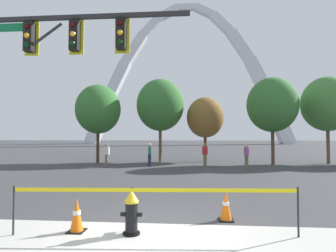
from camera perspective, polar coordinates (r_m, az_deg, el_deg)
name	(u,v)px	position (r m, az deg, el deg)	size (l,w,h in m)	color
ground_plane	(157,228)	(6.51, -2.41, -20.81)	(240.00, 240.00, 0.00)	#3D3D3F
fire_hydrant	(132,212)	(6.05, -7.71, -17.61)	(0.46, 0.48, 0.99)	black
caution_tape_barrier	(154,202)	(5.83, -2.90, -15.65)	(5.96, 0.39, 1.04)	#232326
traffic_cone_by_hydrant	(77,215)	(6.49, -18.72, -17.44)	(0.36, 0.36, 0.73)	black
traffic_cone_mid_sidewalk	(226,206)	(7.10, 12.12, -16.17)	(0.36, 0.36, 0.73)	black
traffic_signal_gantry	(40,63)	(9.07, -25.43, 12.00)	(6.42, 0.44, 6.00)	#232326
monument_arch	(187,80)	(73.67, 3.98, 9.61)	(55.42, 3.24, 38.51)	silver
tree_far_left	(98,109)	(21.80, -14.54, 3.43)	(3.48, 3.48, 6.10)	#473323
tree_left_mid	(160,105)	(21.97, -1.65, 4.43)	(3.83, 3.83, 6.71)	brown
tree_center_left	(205,118)	(22.23, 7.85, 1.78)	(3.00, 3.00, 5.26)	#473323
tree_center_right	(272,105)	(21.32, 21.16, 4.20)	(3.66, 3.66, 6.40)	brown
tree_right_mid	(327,104)	(23.82, 30.61, 4.03)	(3.77, 3.77, 6.60)	brown
pedestrian_walking_left	(246,156)	(17.86, 16.25, -6.12)	(0.24, 0.36, 1.59)	brown
pedestrian_standing_center	(150,154)	(18.63, -3.91, -6.03)	(0.25, 0.37, 1.59)	#232847
pedestrian_walking_right	(205,155)	(18.44, 7.82, -6.05)	(0.38, 0.28, 1.59)	brown
pedestrian_near_trees	(107,155)	(18.53, -12.84, -6.00)	(0.35, 0.22, 1.59)	brown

